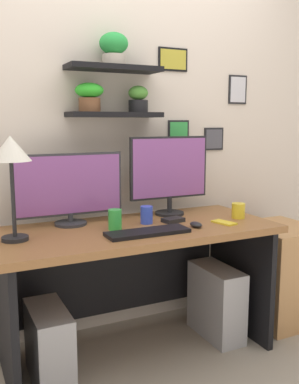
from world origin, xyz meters
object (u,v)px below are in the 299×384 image
(water_cup, at_px, (115,219))
(computer_tower_left, at_px, (49,346))
(computer_mouse, at_px, (196,225))
(computer_tower_right, at_px, (216,302))
(pen_cup, at_px, (147,215))
(scissors_tray, at_px, (173,220))
(drawer_cabinet, at_px, (279,272))
(desk, at_px, (133,261))
(cell_phone, at_px, (224,223))
(monitor_left, at_px, (69,188))
(monitor_right, at_px, (169,172))
(keyboard, at_px, (148,232))
(coffee_mug, at_px, (238,211))
(desk_lamp, at_px, (11,156))

(water_cup, height_order, computer_tower_left, water_cup)
(computer_mouse, distance_m, computer_tower_right, 0.61)
(computer_tower_right, bearing_deg, computer_tower_left, -177.95)
(pen_cup, distance_m, scissors_tray, 0.16)
(scissors_tray, distance_m, drawer_cabinet, 0.92)
(computer_tower_right, bearing_deg, desk, 172.89)
(cell_phone, xyz_separation_m, scissors_tray, (-0.25, 0.16, 0.01))
(monitor_left, height_order, cell_phone, monitor_left)
(drawer_cabinet, bearing_deg, desk, 177.77)
(monitor_right, height_order, computer_tower_left, monitor_right)
(monitor_right, relative_size, keyboard, 1.18)
(keyboard, xyz_separation_m, drawer_cabinet, (1.06, 0.18, -0.44))
(monitor_right, xyz_separation_m, water_cup, (-0.44, -0.21, -0.21))
(computer_tower_right, bearing_deg, pen_cup, 171.62)
(monitor_right, distance_m, scissors_tray, 0.33)
(desk, distance_m, keyboard, 0.31)
(monitor_left, xyz_separation_m, drawer_cabinet, (1.36, -0.20, -0.64))
(computer_tower_left, bearing_deg, coffee_mug, -0.49)
(scissors_tray, height_order, drawer_cabinet, scissors_tray)
(desk, relative_size, cell_phone, 11.03)
(scissors_tray, distance_m, computer_tower_right, 0.62)
(computer_mouse, bearing_deg, desk, 145.55)
(monitor_right, bearing_deg, keyboard, -130.75)
(cell_phone, distance_m, pen_cup, 0.44)
(keyboard, bearing_deg, monitor_right, 49.25)
(water_cup, bearing_deg, scissors_tray, 2.64)
(computer_mouse, height_order, computer_tower_left, computer_mouse)
(monitor_right, relative_size, computer_tower_left, 1.30)
(computer_tower_left, bearing_deg, keyboard, -12.67)
(desk, relative_size, water_cup, 14.04)
(keyboard, height_order, coffee_mug, coffee_mug)
(water_cup, xyz_separation_m, computer_tower_right, (0.66, -0.02, -0.58))
(monitor_right, distance_m, keyboard, 0.56)
(keyboard, xyz_separation_m, cell_phone, (0.49, 0.03, -0.01))
(coffee_mug, distance_m, pen_cup, 0.57)
(monitor_left, distance_m, pen_cup, 0.46)
(monitor_right, distance_m, coffee_mug, 0.48)
(drawer_cabinet, bearing_deg, pen_cup, 177.60)
(computer_mouse, bearing_deg, computer_tower_right, 28.93)
(monitor_right, relative_size, coffee_mug, 5.79)
(keyboard, height_order, desk_lamp, desk_lamp)
(drawer_cabinet, xyz_separation_m, computer_tower_right, (-0.52, -0.03, -0.10))
(monitor_left, bearing_deg, keyboard, -51.49)
(scissors_tray, bearing_deg, computer_tower_right, -6.39)
(desk_lamp, height_order, coffee_mug, desk_lamp)
(desk, xyz_separation_m, water_cup, (-0.13, -0.05, 0.27))
(desk, bearing_deg, coffee_mug, -10.05)
(coffee_mug, bearing_deg, pen_cup, 168.52)
(water_cup, bearing_deg, computer_mouse, -19.50)
(desk, distance_m, monitor_right, 0.60)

